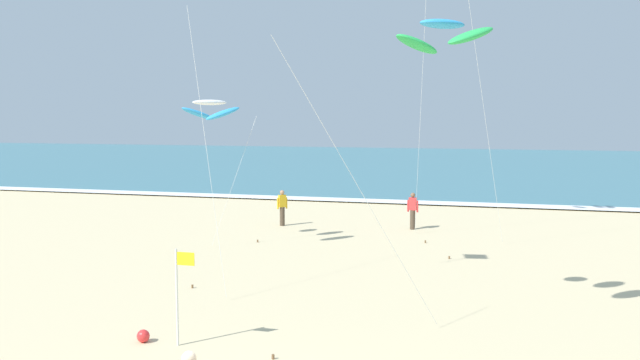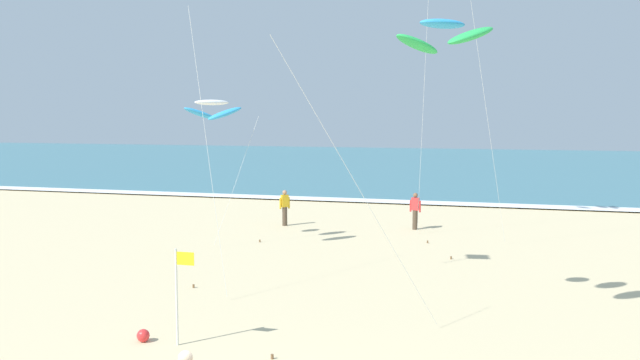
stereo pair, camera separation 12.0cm
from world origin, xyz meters
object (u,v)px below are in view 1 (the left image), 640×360
(lifeguard_flag, at_px, (179,288))
(kite_arc_ivory_far, at_px, (210,110))
(beach_ball, at_px, (143,336))
(kite_arc_cobalt_high, at_px, (442,35))
(bystander_yellow_top, at_px, (282,208))
(bystander_red_top, at_px, (413,211))

(lifeguard_flag, bearing_deg, kite_arc_ivory_far, 110.59)
(kite_arc_ivory_far, xyz_separation_m, lifeguard_flag, (3.69, -9.83, -3.82))
(lifeguard_flag, relative_size, beach_ball, 7.50)
(lifeguard_flag, xyz_separation_m, beach_ball, (-0.87, -0.01, -1.13))
(kite_arc_cobalt_high, bearing_deg, lifeguard_flag, -153.57)
(bystander_yellow_top, distance_m, lifeguard_flag, 15.46)
(bystander_yellow_top, distance_m, beach_ball, 15.35)
(bystander_red_top, distance_m, lifeguard_flag, 16.05)
(bystander_red_top, bearing_deg, lifeguard_flag, -100.73)
(kite_arc_ivory_far, xyz_separation_m, bystander_red_top, (6.68, 5.94, -4.28))
(kite_arc_cobalt_high, height_order, bystander_red_top, kite_arc_cobalt_high)
(lifeguard_flag, bearing_deg, beach_ball, -179.04)
(bystander_red_top, distance_m, bystander_yellow_top, 5.75)
(kite_arc_ivory_far, relative_size, kite_arc_cobalt_high, 0.78)
(kite_arc_ivory_far, relative_size, lifeguard_flag, 2.60)
(kite_arc_cobalt_high, height_order, bystander_yellow_top, kite_arc_cobalt_high)
(bystander_red_top, bearing_deg, bystander_yellow_top, -174.45)
(kite_arc_ivory_far, distance_m, lifeguard_flag, 11.18)
(beach_ball, bearing_deg, kite_arc_ivory_far, 105.98)
(kite_arc_cobalt_high, bearing_deg, bystander_yellow_top, 122.12)
(kite_arc_ivory_far, relative_size, bystander_red_top, 3.44)
(kite_arc_cobalt_high, xyz_separation_m, beach_ball, (-6.07, -2.60, -6.53))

